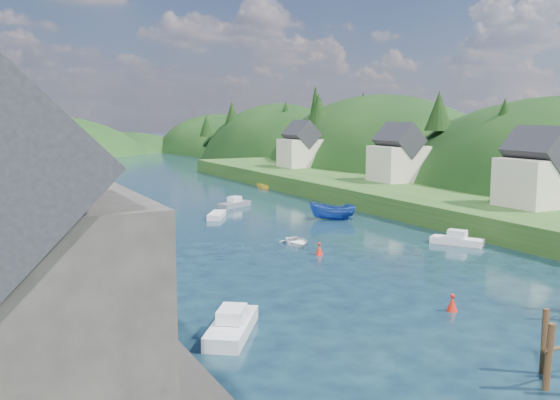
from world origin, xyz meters
TOP-DOWN VIEW (x-y plane):
  - ground at (0.00, 50.00)m, footprint 600.00×600.00m
  - hillside_right at (45.00, 75.00)m, footprint 36.00×245.56m
  - far_hills at (1.22, 174.01)m, footprint 103.00×68.00m
  - hill_trees at (1.08, 65.45)m, footprint 90.50×144.24m
  - quay_left at (-24.00, 20.00)m, footprint 12.00×110.00m
  - terrace_right at (25.00, 40.00)m, footprint 16.00×120.00m
  - right_bank_cottages at (28.00, 48.33)m, footprint 9.00×59.24m
  - channel_buoy_near at (0.15, 4.79)m, footprint 0.70×0.70m
  - channel_buoy_far at (0.61, 21.72)m, footprint 0.70×0.70m
  - moored_boats at (-1.18, 21.60)m, footprint 34.68×91.77m

SIDE VIEW (x-z plane):
  - far_hills at x=1.22m, z-range -32.80..11.20m
  - hillside_right at x=45.00m, z-range -31.41..16.59m
  - ground at x=0.00m, z-range 0.00..0.00m
  - channel_buoy_near at x=0.15m, z-range -0.07..1.03m
  - channel_buoy_far at x=0.61m, z-range -0.07..1.03m
  - moored_boats at x=-1.18m, z-range -0.44..1.62m
  - quay_left at x=-24.00m, z-range 0.00..2.00m
  - terrace_right at x=25.00m, z-range 0.00..2.40m
  - right_bank_cottages at x=28.00m, z-range 1.64..10.05m
  - hill_trees at x=1.08m, z-range 4.65..17.56m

